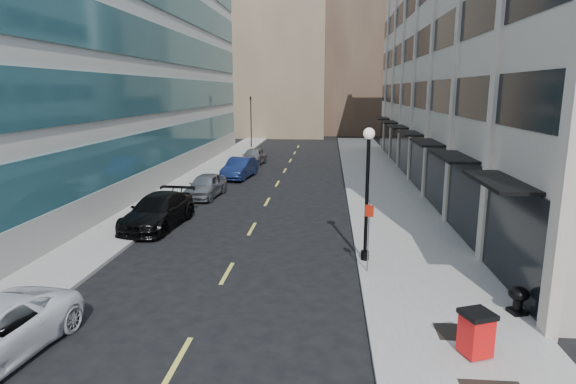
% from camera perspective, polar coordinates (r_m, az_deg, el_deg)
% --- Properties ---
extents(sidewalk_right, '(5.00, 80.00, 0.15)m').
position_cam_1_polar(sidewalk_right, '(30.00, 11.87, -1.29)').
color(sidewalk_right, gray).
rests_on(sidewalk_right, ground).
extents(sidewalk_left, '(3.00, 80.00, 0.15)m').
position_cam_1_polar(sidewalk_left, '(31.49, -14.30, -0.77)').
color(sidewalk_left, gray).
rests_on(sidewalk_left, ground).
extents(building_right, '(15.30, 46.50, 18.25)m').
position_cam_1_polar(building_right, '(38.37, 25.75, 14.07)').
color(building_right, '#C0B3A2').
rests_on(building_right, ground).
extents(building_left, '(16.14, 46.00, 20.00)m').
position_cam_1_polar(building_left, '(41.17, -24.71, 15.34)').
color(building_left, silver).
rests_on(building_left, ground).
extents(skyline_tan_near, '(14.00, 18.00, 28.00)m').
position_cam_1_polar(skyline_tan_near, '(77.71, -0.92, 17.28)').
color(skyline_tan_near, '#887459').
rests_on(skyline_tan_near, ground).
extents(skyline_brown, '(12.00, 16.00, 34.00)m').
position_cam_1_polar(skyline_brown, '(81.74, 8.26, 19.02)').
color(skyline_brown, brown).
rests_on(skyline_brown, ground).
extents(skyline_tan_far, '(12.00, 14.00, 22.00)m').
position_cam_1_polar(skyline_tan_far, '(88.89, -6.88, 14.59)').
color(skyline_tan_far, '#887459').
rests_on(skyline_tan_far, ground).
extents(skyline_stone, '(10.00, 14.00, 20.00)m').
position_cam_1_polar(skyline_stone, '(76.39, 16.09, 13.91)').
color(skyline_stone, '#C0B3A2').
rests_on(skyline_stone, ground).
extents(grate_far, '(1.40, 1.00, 0.01)m').
position_cam_1_polar(grate_far, '(14.92, 19.86, -15.34)').
color(grate_far, black).
rests_on(grate_far, sidewalk_right).
extents(road_centerline, '(0.15, 68.20, 0.01)m').
position_cam_1_polar(road_centerline, '(27.14, -3.29, -2.59)').
color(road_centerline, '#D8CC4C').
rests_on(road_centerline, ground).
extents(traffic_signal, '(0.66, 0.66, 6.98)m').
position_cam_1_polar(traffic_signal, '(57.75, -4.44, 10.85)').
color(traffic_signal, black).
rests_on(traffic_signal, ground).
extents(car_black_pickup, '(2.77, 5.84, 1.65)m').
position_cam_1_polar(car_black_pickup, '(25.26, -15.15, -2.19)').
color(car_black_pickup, black).
rests_on(car_black_pickup, ground).
extents(car_silver_sedan, '(2.21, 4.64, 1.53)m').
position_cam_1_polar(car_silver_sedan, '(31.61, -9.72, 0.75)').
color(car_silver_sedan, gray).
rests_on(car_silver_sedan, ground).
extents(car_blue_sedan, '(2.34, 5.07, 1.61)m').
position_cam_1_polar(car_blue_sedan, '(38.12, -5.74, 2.84)').
color(car_blue_sedan, '#131F4A').
rests_on(car_blue_sedan, ground).
extents(car_grey_sedan, '(2.28, 4.74, 1.56)m').
position_cam_1_polar(car_grey_sedan, '(44.95, -4.11, 4.22)').
color(car_grey_sedan, slate).
rests_on(car_grey_sedan, ground).
extents(trash_bin, '(0.96, 0.96, 1.21)m').
position_cam_1_polar(trash_bin, '(13.60, 21.39, -15.20)').
color(trash_bin, red).
rests_on(trash_bin, sidewalk_right).
extents(lamppost, '(0.45, 0.45, 5.41)m').
position_cam_1_polar(lamppost, '(18.93, 9.39, 1.16)').
color(lamppost, black).
rests_on(lamppost, sidewalk_right).
extents(sign_post, '(0.31, 0.16, 2.75)m').
position_cam_1_polar(sign_post, '(18.01, 9.54, -4.10)').
color(sign_post, slate).
rests_on(sign_post, sidewalk_right).
extents(urn_planter, '(0.62, 0.62, 0.86)m').
position_cam_1_polar(urn_planter, '(16.48, 25.65, -11.20)').
color(urn_planter, black).
rests_on(urn_planter, sidewalk_right).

